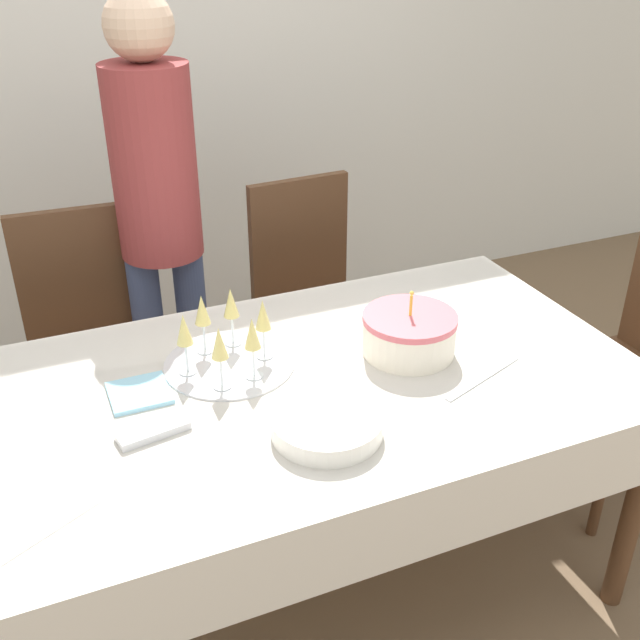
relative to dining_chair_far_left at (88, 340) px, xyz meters
name	(u,v)px	position (x,y,z in m)	size (l,w,h in m)	color
ground_plane	(290,586)	(0.42, -0.82, -0.54)	(12.00, 12.00, 0.00)	brown
wall_back	(126,42)	(0.42, 1.04, 0.81)	(8.00, 0.05, 2.70)	silver
dining_table	(286,415)	(0.42, -0.82, 0.11)	(1.91, 1.00, 0.75)	silver
dining_chair_far_left	(88,340)	(0.00, 0.00, 0.00)	(0.44, 0.44, 0.98)	#51331E
dining_chair_far_right	(312,297)	(0.83, 0.00, 0.00)	(0.45, 0.45, 0.98)	#51331E
birthday_cake	(409,334)	(0.79, -0.80, 0.27)	(0.26, 0.26, 0.19)	silver
champagne_tray	(227,341)	(0.31, -0.67, 0.28)	(0.36, 0.36, 0.18)	silver
plate_stack_main	(327,425)	(0.44, -1.05, 0.23)	(0.26, 0.26, 0.05)	silver
cake_knife	(483,378)	(0.91, -1.00, 0.21)	(0.29, 0.12, 0.00)	silver
fork_pile	(153,431)	(0.06, -0.90, 0.22)	(0.18, 0.09, 0.02)	silver
napkin_pile	(139,393)	(0.06, -0.72, 0.21)	(0.15, 0.15, 0.01)	#8CC6E0
person_standing	(157,199)	(0.30, 0.05, 0.45)	(0.28, 0.28, 1.64)	#3F4C72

